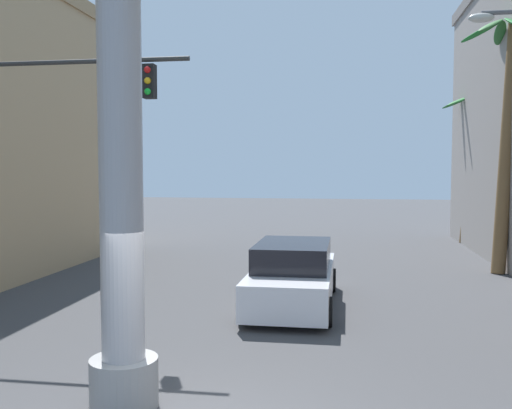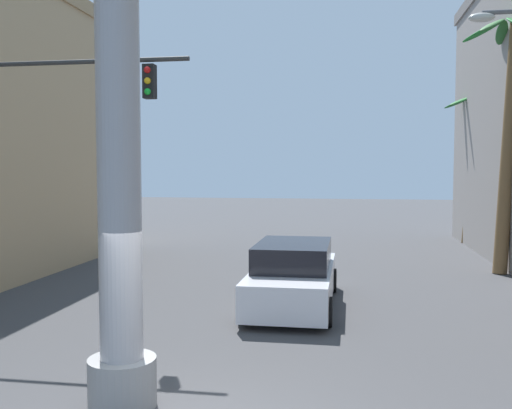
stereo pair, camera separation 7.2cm
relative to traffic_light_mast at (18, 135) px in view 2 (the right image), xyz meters
name	(u,v)px [view 2 (the right image)]	position (x,y,z in m)	size (l,w,h in m)	color
ground_plane	(280,282)	(5.09, 5.21, -4.09)	(92.96, 92.96, 0.00)	#424244
traffic_light_mast	(18,135)	(0.00, 0.00, 0.00)	(5.75, 0.32, 5.71)	#333333
car_lead	(293,276)	(5.78, 2.34, -3.35)	(2.02, 4.93, 1.56)	black
palm_tree_mid_right	(508,129)	(12.06, 7.84, 0.53)	(2.61, 2.69, 8.17)	brown
palm_tree_far_right	(472,149)	(12.48, 15.30, 0.13)	(2.55, 2.68, 6.66)	brown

